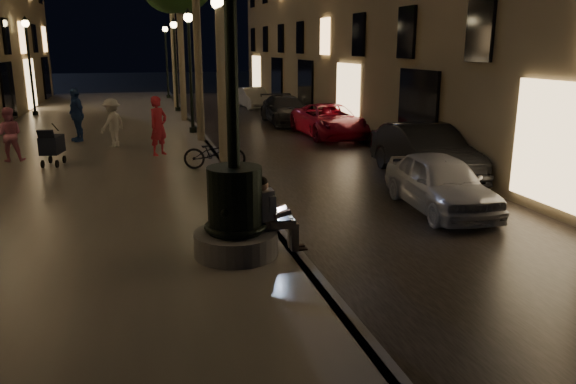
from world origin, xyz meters
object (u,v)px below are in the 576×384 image
object	(u,v)px
car_front	(441,183)
bicycle	(215,153)
fountain_lamppost	(235,196)
car_third	(330,121)
pedestrian_pink	(9,135)
car_fifth	(253,98)
seated_man_laptop	(271,212)
lamp_curb_b	(190,55)
lamp_left_c	(29,53)
pedestrian_red	(158,126)
lamp_curb_c	(175,53)
car_second	(425,152)
lamp_curb_d	(166,51)
pedestrian_blue	(76,115)
car_rear	(285,110)
stroller	(52,145)
lamp_curb_a	(220,60)
pedestrian_white	(112,123)

from	to	relation	value
car_front	bicycle	world-z (taller)	car_front
fountain_lamppost	car_third	xyz separation A→B (m)	(6.09, 12.74, -0.56)
pedestrian_pink	car_fifth	bearing A→B (deg)	-128.76
seated_man_laptop	car_front	world-z (taller)	seated_man_laptop
seated_man_laptop	lamp_curb_b	distance (m)	14.19
lamp_left_c	pedestrian_red	xyz separation A→B (m)	(5.58, -12.60, -2.10)
lamp_curb_c	car_second	distance (m)	18.00
car_second	pedestrian_red	size ratio (longest dim) A/B	2.42
seated_man_laptop	lamp_curb_d	world-z (taller)	lamp_curb_d
lamp_curb_d	pedestrian_blue	distance (m)	17.70
car_rear	pedestrian_pink	xyz separation A→B (m)	(-10.60, -7.55, 0.37)
lamp_curb_c	car_fifth	world-z (taller)	lamp_curb_c
lamp_left_c	stroller	size ratio (longest dim) A/B	3.95
pedestrian_red	pedestrian_blue	world-z (taller)	pedestrian_blue
lamp_curb_a	stroller	world-z (taller)	lamp_curb_a
car_front	bicycle	size ratio (longest dim) A/B	2.13
car_rear	car_second	bearing A→B (deg)	-85.20
car_third	pedestrian_red	size ratio (longest dim) A/B	2.51
lamp_curb_d	lamp_left_c	world-z (taller)	same
lamp_left_c	lamp_curb_a	bearing A→B (deg)	-66.07
lamp_curb_b	pedestrian_red	world-z (taller)	lamp_curb_b
car_fifth	car_front	bearing A→B (deg)	-95.26
car_rear	car_third	bearing A→B (deg)	-79.89
car_fifth	pedestrian_red	distance (m)	15.84
lamp_curb_b	lamp_left_c	distance (m)	10.70
lamp_curb_c	car_front	bearing A→B (deg)	-77.81
fountain_lamppost	bicycle	bearing A→B (deg)	85.01
lamp_curb_d	pedestrian_white	distance (m)	19.01
car_front	stroller	bearing A→B (deg)	148.67
lamp_curb_a	lamp_curb_b	size ratio (longest dim) A/B	1.00
lamp_curb_a	pedestrian_white	world-z (taller)	lamp_curb_a
pedestrian_pink	pedestrian_blue	world-z (taller)	pedestrian_blue
pedestrian_red	lamp_curb_d	bearing A→B (deg)	43.87
lamp_curb_d	bicycle	distance (m)	23.28
stroller	car_third	size ratio (longest dim) A/B	0.26
fountain_lamppost	seated_man_laptop	xyz separation A→B (m)	(0.61, -0.00, -0.31)
seated_man_laptop	stroller	world-z (taller)	seated_man_laptop
car_front	pedestrian_red	bearing A→B (deg)	133.06
car_front	pedestrian_blue	distance (m)	13.85
fountain_lamppost	car_front	world-z (taller)	fountain_lamppost
car_fifth	lamp_curb_c	bearing A→B (deg)	-160.68
car_front	car_fifth	size ratio (longest dim) A/B	1.01
fountain_lamppost	lamp_curb_c	xyz separation A→B (m)	(0.70, 22.00, 2.02)
lamp_curb_a	car_second	distance (m)	6.11
car_front	pedestrian_blue	size ratio (longest dim) A/B	1.94
lamp_curb_b	car_third	xyz separation A→B (m)	(5.39, -1.26, -2.58)
fountain_lamppost	pedestrian_pink	size ratio (longest dim) A/B	3.20
lamp_left_c	pedestrian_blue	bearing A→B (deg)	-72.67
lamp_left_c	car_fifth	distance (m)	12.12
pedestrian_red	pedestrian_blue	distance (m)	4.49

